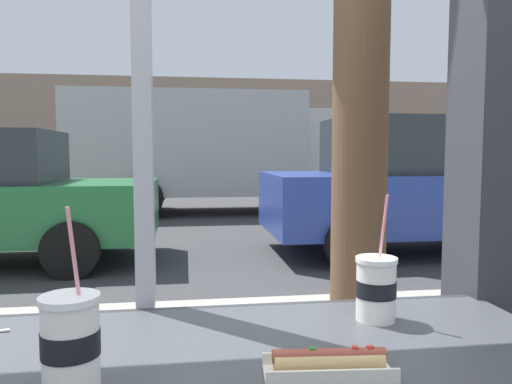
{
  "coord_description": "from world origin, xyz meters",
  "views": [
    {
      "loc": [
        0.11,
        -1.29,
        1.39
      ],
      "look_at": [
        0.72,
        2.96,
        1.05
      ],
      "focal_mm": 34.73,
      "sensor_mm": 36.0,
      "label": 1
    }
  ],
  "objects_px": {
    "box_truck": "(221,147)",
    "parked_car_blue": "(419,186)",
    "soda_cup_left": "(71,342)",
    "soda_cup_right": "(376,288)",
    "hotdog_tray_near": "(329,363)"
  },
  "relations": [
    {
      "from": "parked_car_blue",
      "to": "soda_cup_right",
      "type": "bearing_deg",
      "value": -117.42
    },
    {
      "from": "soda_cup_right",
      "to": "box_truck",
      "type": "relative_size",
      "value": 0.05
    },
    {
      "from": "box_truck",
      "to": "parked_car_blue",
      "type": "bearing_deg",
      "value": -64.29
    },
    {
      "from": "soda_cup_left",
      "to": "parked_car_blue",
      "type": "bearing_deg",
      "value": 58.52
    },
    {
      "from": "box_truck",
      "to": "soda_cup_right",
      "type": "bearing_deg",
      "value": -92.03
    },
    {
      "from": "soda_cup_right",
      "to": "hotdog_tray_near",
      "type": "relative_size",
      "value": 1.26
    },
    {
      "from": "hotdog_tray_near",
      "to": "box_truck",
      "type": "xyz_separation_m",
      "value": [
        0.57,
        10.62,
        0.52
      ]
    },
    {
      "from": "hotdog_tray_near",
      "to": "soda_cup_right",
      "type": "bearing_deg",
      "value": 53.97
    },
    {
      "from": "soda_cup_right",
      "to": "box_truck",
      "type": "bearing_deg",
      "value": 87.97
    },
    {
      "from": "soda_cup_right",
      "to": "hotdog_tray_near",
      "type": "xyz_separation_m",
      "value": [
        -0.2,
        -0.28,
        -0.06
      ]
    },
    {
      "from": "soda_cup_left",
      "to": "soda_cup_right",
      "type": "relative_size",
      "value": 1.04
    },
    {
      "from": "box_truck",
      "to": "hotdog_tray_near",
      "type": "bearing_deg",
      "value": -93.07
    },
    {
      "from": "parked_car_blue",
      "to": "box_truck",
      "type": "distance_m",
      "value": 5.58
    },
    {
      "from": "soda_cup_left",
      "to": "parked_car_blue",
      "type": "relative_size",
      "value": 0.08
    },
    {
      "from": "soda_cup_left",
      "to": "parked_car_blue",
      "type": "xyz_separation_m",
      "value": [
        3.44,
        5.62,
        -0.14
      ]
    }
  ]
}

